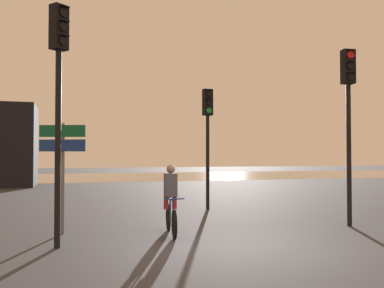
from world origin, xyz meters
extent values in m
plane|color=#333338|center=(0.00, 0.00, 0.00)|extent=(120.00, 120.00, 0.00)
cube|color=gray|center=(0.00, 30.13, 0.00)|extent=(80.00, 16.00, 0.01)
cylinder|color=black|center=(1.36, 6.02, 1.61)|extent=(0.12, 0.12, 3.22)
cube|color=black|center=(1.36, 6.02, 3.67)|extent=(0.33, 0.26, 0.90)
cylinder|color=black|center=(1.36, 5.88, 3.96)|extent=(0.19, 0.04, 0.19)
cube|color=black|center=(1.36, 5.86, 4.07)|extent=(0.20, 0.13, 0.02)
cylinder|color=black|center=(1.36, 5.88, 3.67)|extent=(0.19, 0.04, 0.19)
cube|color=black|center=(1.36, 5.86, 3.78)|extent=(0.20, 0.13, 0.02)
cylinder|color=green|center=(1.36, 5.88, 3.38)|extent=(0.19, 0.04, 0.19)
cube|color=black|center=(1.36, 5.86, 3.49)|extent=(0.20, 0.13, 0.02)
cylinder|color=black|center=(3.80, 1.69, 1.86)|extent=(0.12, 0.12, 3.71)
cube|color=black|center=(3.80, 1.69, 4.16)|extent=(0.34, 0.27, 0.90)
cylinder|color=red|center=(3.79, 1.55, 4.45)|extent=(0.19, 0.05, 0.19)
cube|color=black|center=(3.78, 1.53, 4.56)|extent=(0.20, 0.14, 0.02)
cylinder|color=black|center=(3.79, 1.55, 4.16)|extent=(0.19, 0.05, 0.19)
cube|color=black|center=(3.78, 1.53, 4.27)|extent=(0.20, 0.14, 0.02)
cylinder|color=black|center=(3.79, 1.55, 3.87)|extent=(0.19, 0.05, 0.19)
cube|color=black|center=(3.78, 1.53, 3.98)|extent=(0.20, 0.14, 0.02)
cylinder|color=black|center=(-3.44, 1.05, 1.98)|extent=(0.12, 0.12, 3.95)
cube|color=black|center=(-3.44, 1.05, 4.40)|extent=(0.40, 0.39, 0.90)
cylinder|color=black|center=(-3.35, 0.95, 4.69)|extent=(0.17, 0.14, 0.19)
cube|color=black|center=(-3.34, 0.93, 4.80)|extent=(0.22, 0.21, 0.02)
cylinder|color=black|center=(-3.35, 0.95, 4.40)|extent=(0.17, 0.14, 0.19)
cube|color=black|center=(-3.34, 0.93, 4.51)|extent=(0.22, 0.21, 0.02)
cylinder|color=black|center=(-3.35, 0.95, 4.11)|extent=(0.17, 0.14, 0.19)
cube|color=black|center=(-3.34, 0.93, 4.22)|extent=(0.22, 0.21, 0.02)
cylinder|color=slate|center=(-3.35, 2.63, 1.30)|extent=(0.08, 0.08, 2.60)
cube|color=#116038|center=(-3.37, 2.58, 2.41)|extent=(1.05, 0.40, 0.28)
cube|color=navy|center=(-3.37, 2.58, 2.07)|extent=(1.05, 0.40, 0.28)
cylinder|color=black|center=(-1.00, 1.24, 0.33)|extent=(0.11, 0.66, 0.66)
cylinder|color=black|center=(-0.90, 2.28, 0.33)|extent=(0.11, 0.66, 0.66)
cylinder|color=navy|center=(-0.95, 1.76, 0.83)|extent=(0.13, 0.84, 0.04)
cylinder|color=navy|center=(-0.93, 1.91, 0.61)|extent=(0.04, 0.04, 0.55)
cylinder|color=navy|center=(-1.00, 1.29, 0.88)|extent=(0.46, 0.08, 0.03)
cylinder|color=maroon|center=(-1.03, 1.92, 0.88)|extent=(0.11, 0.11, 0.60)
cylinder|color=maroon|center=(-0.83, 1.90, 0.88)|extent=(0.11, 0.11, 0.60)
cube|color=#3F3F47|center=(-0.94, 1.86, 1.15)|extent=(0.32, 0.23, 0.54)
sphere|color=#846047|center=(-0.94, 1.83, 1.52)|extent=(0.20, 0.20, 0.20)
camera|label=1|loc=(-3.26, -7.86, 1.83)|focal=40.00mm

